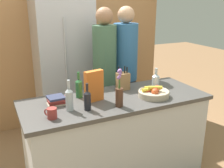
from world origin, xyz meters
TOP-DOWN VIEW (x-y plane):
  - kitchen_island at (0.00, 0.00)m, footprint 1.87×0.74m
  - back_wall_wood at (0.00, 1.64)m, footprint 3.07×0.12m
  - refrigerator at (-0.17, 1.28)m, footprint 0.75×0.63m
  - fruit_bowl at (0.36, -0.13)m, footprint 0.31×0.31m
  - knife_block at (0.19, 0.21)m, footprint 0.13×0.11m
  - flower_vase at (-0.07, -0.20)m, footprint 0.07×0.07m
  - cereal_box at (-0.22, 0.02)m, footprint 0.20×0.10m
  - coffee_mug at (-0.69, -0.19)m, footprint 0.10×0.10m
  - book_stack at (-0.57, 0.09)m, footprint 0.20×0.17m
  - bottle_oil at (-0.36, -0.16)m, footprint 0.06×0.06m
  - bottle_vinegar at (-0.51, -0.10)m, footprint 0.07×0.07m
  - bottle_wine at (-0.32, 0.18)m, footprint 0.07×0.07m
  - bottle_water at (0.51, 0.06)m, footprint 0.08×0.08m
  - person_at_sink at (0.16, 0.63)m, footprint 0.29×0.29m
  - person_in_blue at (0.46, 0.67)m, footprint 0.31×0.31m

SIDE VIEW (x-z plane):
  - kitchen_island at x=0.00m, z-range 0.00..0.89m
  - book_stack at x=-0.57m, z-range 0.89..0.97m
  - fruit_bowl at x=0.36m, z-range 0.88..0.99m
  - coffee_mug at x=-0.69m, z-range 0.89..0.98m
  - bottle_water at x=0.51m, z-range 0.87..1.10m
  - refrigerator at x=-0.17m, z-range 0.00..1.97m
  - knife_block at x=0.19m, z-range 0.86..1.12m
  - bottle_oil at x=-0.36m, z-range 0.87..1.11m
  - bottle_wine at x=-0.32m, z-range 0.86..1.13m
  - bottle_vinegar at x=-0.51m, z-range 0.86..1.14m
  - person_in_blue at x=0.46m, z-range 0.12..1.88m
  - person_at_sink at x=0.16m, z-range 0.13..1.88m
  - flower_vase at x=-0.07m, z-range 0.85..1.20m
  - cereal_box at x=-0.22m, z-range 0.89..1.19m
  - back_wall_wood at x=0.00m, z-range 0.00..2.60m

